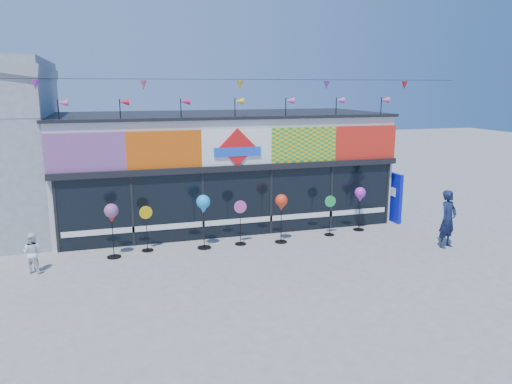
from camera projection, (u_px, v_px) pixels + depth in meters
name	position (u px, v px, depth m)	size (l,w,h in m)	color
ground	(269.00, 270.00, 14.07)	(80.00, 80.00, 0.00)	slate
kite_shop	(221.00, 167.00, 19.21)	(16.00, 5.70, 5.31)	silver
blue_sign	(394.00, 197.00, 19.01)	(0.19, 0.94, 1.87)	#0C15B4
spinner_0	(112.00, 215.00, 14.85)	(0.42, 0.42, 1.67)	black
spinner_1	(147.00, 227.00, 15.58)	(0.40, 0.37, 1.45)	black
spinner_2	(203.00, 206.00, 15.71)	(0.44, 0.44, 1.75)	black
spinner_3	(240.00, 221.00, 16.22)	(0.41, 0.38, 1.48)	black
spinner_4	(281.00, 204.00, 16.33)	(0.41, 0.41, 1.64)	black
spinner_5	(330.00, 214.00, 17.24)	(0.40, 0.36, 1.41)	black
spinner_6	(360.00, 196.00, 17.75)	(0.40, 0.40, 1.58)	black
adult_man	(448.00, 219.00, 15.93)	(0.68, 0.45, 1.86)	#121A3A
child	(33.00, 253.00, 13.79)	(0.56, 0.32, 1.14)	white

